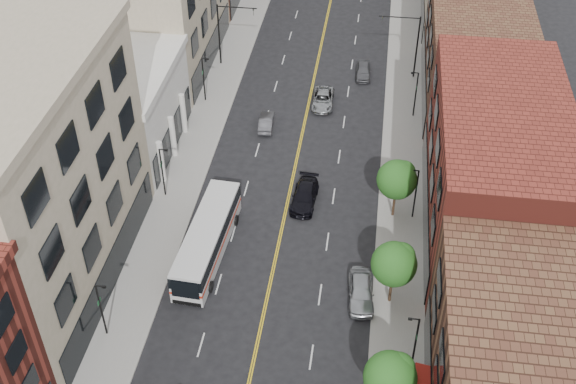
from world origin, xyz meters
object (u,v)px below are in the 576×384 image
at_px(city_bus, 207,238).
at_px(car_lane_b, 323,99).
at_px(car_parked_far, 361,291).
at_px(car_lane_a, 305,196).
at_px(car_lane_behind, 266,122).
at_px(car_lane_c, 363,71).

relative_size(city_bus, car_lane_b, 2.47).
height_order(car_parked_far, car_lane_a, car_parked_far).
bearing_deg(car_lane_behind, city_bus, 80.61).
height_order(car_lane_behind, car_lane_a, car_lane_a).
bearing_deg(car_lane_behind, car_lane_c, -132.47).
bearing_deg(car_lane_behind, car_lane_a, 111.02).
height_order(car_parked_far, car_lane_c, car_parked_far).
distance_m(city_bus, car_lane_c, 32.23).
bearing_deg(car_lane_c, car_lane_b, -123.22).
distance_m(city_bus, car_lane_behind, 18.90).
height_order(city_bus, car_lane_b, city_bus).
relative_size(car_lane_behind, car_lane_b, 0.80).
bearing_deg(car_lane_b, car_lane_behind, -138.11).
xyz_separation_m(car_parked_far, car_lane_behind, (-10.86, 21.97, -0.18)).
distance_m(car_lane_behind, car_lane_b, 7.25).
relative_size(car_lane_a, car_lane_c, 1.26).
bearing_deg(car_lane_a, car_parked_far, -59.50).
xyz_separation_m(car_lane_behind, car_lane_b, (5.25, 5.00, 0.03)).
distance_m(car_parked_far, car_lane_c, 33.54).
distance_m(car_parked_far, car_lane_a, 12.14).
xyz_separation_m(city_bus, car_parked_far, (12.61, -3.19, -0.95)).
height_order(car_lane_behind, car_lane_c, car_lane_c).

